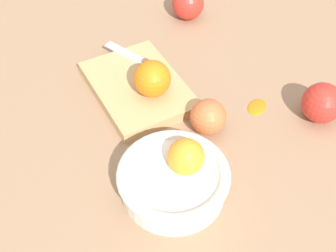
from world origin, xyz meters
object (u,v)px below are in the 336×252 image
at_px(apple_front_left, 322,103).
at_px(bowl, 175,177).
at_px(knife, 140,60).
at_px(orange_on_board, 152,79).
at_px(apple_mid_left, 208,117).
at_px(apple_front_right, 188,3).
at_px(cutting_board, 138,87).

bearing_deg(apple_front_left, bowl, 87.40).
height_order(bowl, knife, bowl).
height_order(bowl, orange_on_board, orange_on_board).
bearing_deg(orange_on_board, apple_mid_left, -160.46).
height_order(orange_on_board, knife, orange_on_board).
distance_m(orange_on_board, knife, 0.11).
height_order(knife, apple_front_right, apple_front_right).
bearing_deg(cutting_board, bowl, 162.82).
distance_m(bowl, apple_front_right, 0.53).
bearing_deg(apple_front_right, knife, 117.93).
bearing_deg(bowl, apple_front_right, -37.93).
height_order(bowl, apple_mid_left, bowl).
bearing_deg(apple_mid_left, orange_on_board, 19.54).
bearing_deg(apple_mid_left, bowl, 121.57).
relative_size(apple_front_left, apple_front_right, 1.01).
bearing_deg(apple_front_left, cutting_board, 44.50).
height_order(apple_mid_left, apple_front_right, apple_front_right).
relative_size(bowl, apple_mid_left, 2.74).
xyz_separation_m(knife, apple_front_left, (-0.32, -0.22, 0.01)).
relative_size(orange_on_board, apple_mid_left, 1.06).
relative_size(cutting_board, apple_front_left, 3.01).
distance_m(bowl, cutting_board, 0.26).
distance_m(orange_on_board, apple_front_right, 0.32).
height_order(orange_on_board, apple_mid_left, orange_on_board).
bearing_deg(apple_mid_left, apple_front_left, -115.33).
bearing_deg(bowl, cutting_board, -17.18).
xyz_separation_m(bowl, apple_mid_left, (0.08, -0.13, 0.00)).
height_order(orange_on_board, apple_front_left, orange_on_board).
relative_size(orange_on_board, apple_front_left, 0.93).
bearing_deg(knife, apple_front_right, -62.07).
distance_m(cutting_board, apple_front_left, 0.37).
xyz_separation_m(orange_on_board, apple_mid_left, (-0.13, -0.04, -0.03)).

